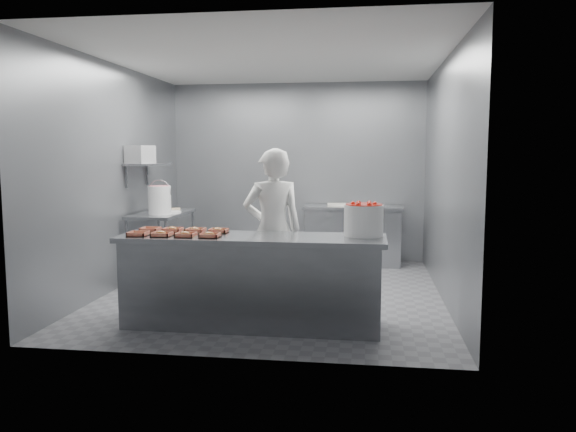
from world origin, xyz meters
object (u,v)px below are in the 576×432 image
object	(u,v)px
tray_1	(162,234)
tray_4	(151,229)
tray_0	(138,234)
glaze_bucket	(160,199)
strawberry_tub	(364,219)
tray_6	(195,230)
tray_7	(218,231)
appliance	(140,155)
tray_2	(186,234)
worker	(273,230)
service_counter	(252,281)
prep_table	(162,235)
back_counter	(352,235)
tray_3	(210,235)
tray_5	(173,230)

from	to	relation	value
tray_1	tray_4	xyz separation A→B (m)	(-0.24, 0.31, -0.00)
tray_0	tray_4	distance (m)	0.31
tray_1	glaze_bucket	distance (m)	2.02
tray_4	strawberry_tub	bearing A→B (deg)	-0.34
tray_6	tray_7	size ratio (longest dim) A/B	1.00
appliance	glaze_bucket	bearing A→B (deg)	24.79
tray_2	worker	world-z (taller)	worker
service_counter	prep_table	bearing A→B (deg)	130.24
back_counter	tray_0	distance (m)	3.97
tray_3	tray_5	bearing A→B (deg)	146.83
tray_7	tray_1	bearing A→B (deg)	-146.83
tray_0	tray_1	size ratio (longest dim) A/B	1.00
tray_6	prep_table	bearing A→B (deg)	119.95
prep_table	service_counter	bearing A→B (deg)	-49.76
tray_2	tray_5	size ratio (longest dim) A/B	1.00
tray_2	tray_4	world-z (taller)	tray_2
service_counter	tray_7	distance (m)	0.62
tray_4	worker	world-z (taller)	worker
tray_1	tray_6	xyz separation A→B (m)	(0.24, 0.31, 0.00)
strawberry_tub	back_counter	bearing A→B (deg)	93.32
tray_0	tray_4	bearing A→B (deg)	90.00
tray_1	back_counter	bearing A→B (deg)	62.72
back_counter	worker	distance (m)	2.80
tray_2	tray_1	bearing A→B (deg)	180.00
tray_7	back_counter	bearing A→B (deg)	67.57
service_counter	tray_7	size ratio (longest dim) A/B	13.88
strawberry_tub	tray_6	bearing A→B (deg)	179.56
tray_4	tray_7	world-z (taller)	tray_7
tray_3	glaze_bucket	bearing A→B (deg)	122.76
tray_3	tray_7	bearing A→B (deg)	90.00
tray_5	tray_7	xyz separation A→B (m)	(0.48, 0.00, 0.00)
back_counter	appliance	world-z (taller)	appliance
tray_5	worker	size ratio (longest dim) A/B	0.11
prep_table	tray_7	distance (m)	2.22
service_counter	tray_2	world-z (taller)	tray_2
tray_4	worker	bearing A→B (deg)	20.24
tray_3	tray_5	world-z (taller)	same
tray_3	worker	distance (m)	0.90
tray_3	tray_4	distance (m)	0.78
service_counter	tray_3	size ratio (longest dim) A/B	13.88
appliance	tray_5	bearing A→B (deg)	-42.97
tray_4	service_counter	bearing A→B (deg)	-8.17
tray_5	tray_6	world-z (taller)	same
service_counter	prep_table	distance (m)	2.56
tray_4	worker	xyz separation A→B (m)	(1.20, 0.44, -0.04)
back_counter	strawberry_tub	size ratio (longest dim) A/B	3.96
tray_4	appliance	xyz separation A→B (m)	(-0.73, 1.52, 0.76)
tray_6	glaze_bucket	bearing A→B (deg)	121.76
back_counter	worker	size ratio (longest dim) A/B	0.86
tray_7	glaze_bucket	bearing A→B (deg)	127.69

